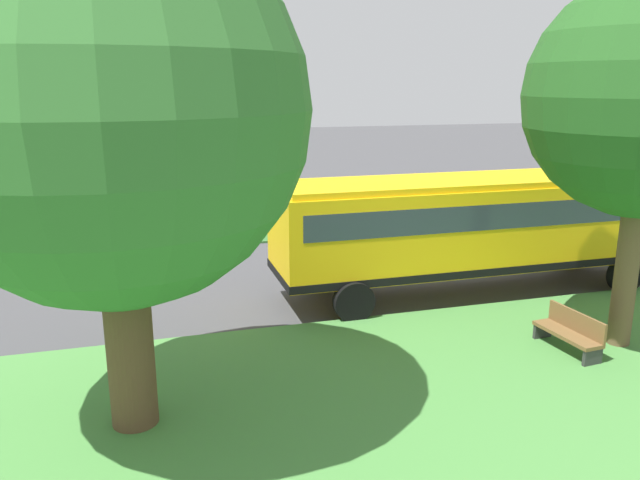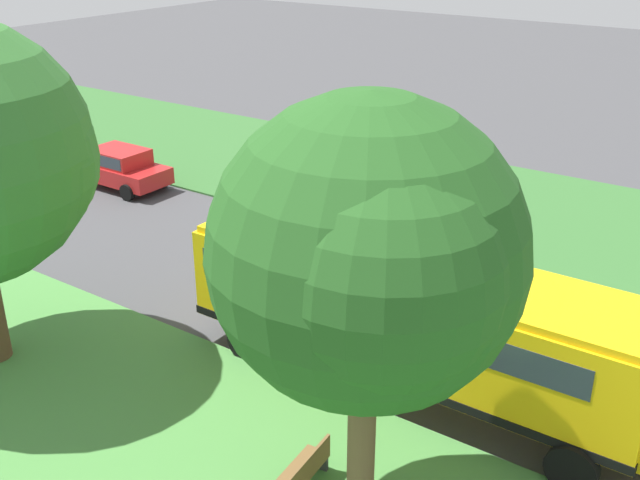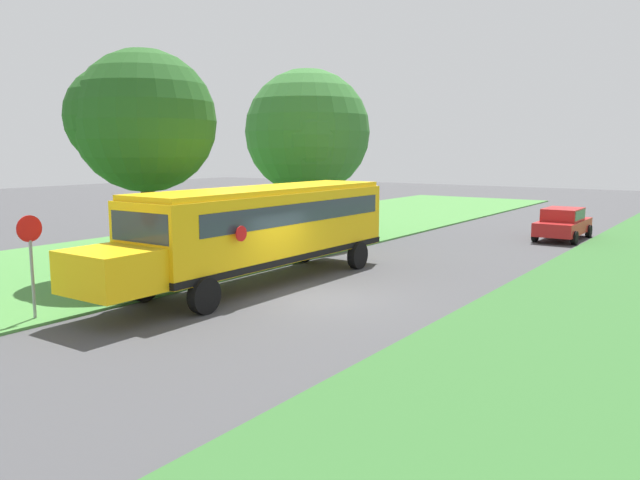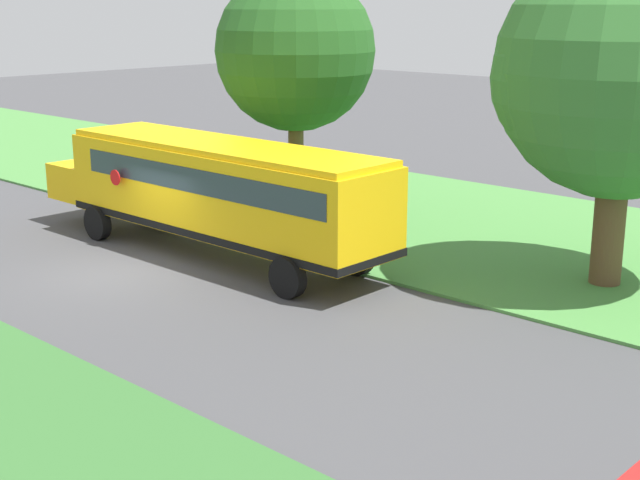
{
  "view_description": "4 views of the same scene",
  "coord_description": "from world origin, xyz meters",
  "px_view_note": "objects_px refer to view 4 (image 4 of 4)",
  "views": [
    {
      "loc": [
        -17.36,
        9.37,
        5.63
      ],
      "look_at": [
        -1.11,
        4.67,
        1.32
      ],
      "focal_mm": 35.0,
      "sensor_mm": 36.0,
      "label": 1
    },
    {
      "loc": [
        -15.78,
        -5.64,
        10.02
      ],
      "look_at": [
        -0.06,
        5.23,
        1.62
      ],
      "focal_mm": 42.0,
      "sensor_mm": 36.0,
      "label": 2
    },
    {
      "loc": [
        10.35,
        -14.81,
        4.37
      ],
      "look_at": [
        -0.72,
        1.09,
        1.56
      ],
      "focal_mm": 35.0,
      "sensor_mm": 36.0,
      "label": 3
    },
    {
      "loc": [
        12.63,
        18.83,
        6.77
      ],
      "look_at": [
        -1.58,
        5.64,
        1.58
      ],
      "focal_mm": 50.0,
      "sensor_mm": 36.0,
      "label": 4
    }
  ],
  "objects_px": {
    "school_bus": "(216,187)",
    "oak_tree_roadside_mid": "(612,74)",
    "stop_sign": "(123,157)",
    "park_bench": "(326,214)",
    "oak_tree_beside_bus": "(295,50)"
  },
  "relations": [
    {
      "from": "school_bus",
      "to": "oak_tree_roadside_mid",
      "type": "relative_size",
      "value": 1.51
    },
    {
      "from": "oak_tree_beside_bus",
      "to": "park_bench",
      "type": "xyz_separation_m",
      "value": [
        0.15,
        1.46,
        -4.89
      ]
    },
    {
      "from": "school_bus",
      "to": "stop_sign",
      "type": "bearing_deg",
      "value": -104.95
    },
    {
      "from": "oak_tree_beside_bus",
      "to": "oak_tree_roadside_mid",
      "type": "relative_size",
      "value": 0.95
    },
    {
      "from": "park_bench",
      "to": "stop_sign",
      "type": "bearing_deg",
      "value": -71.16
    },
    {
      "from": "school_bus",
      "to": "park_bench",
      "type": "xyz_separation_m",
      "value": [
        -4.25,
        0.17,
        -1.45
      ]
    },
    {
      "from": "oak_tree_roadside_mid",
      "to": "stop_sign",
      "type": "bearing_deg",
      "value": -80.23
    },
    {
      "from": "oak_tree_roadside_mid",
      "to": "park_bench",
      "type": "height_order",
      "value": "oak_tree_roadside_mid"
    },
    {
      "from": "school_bus",
      "to": "park_bench",
      "type": "distance_m",
      "value": 4.5
    },
    {
      "from": "oak_tree_roadside_mid",
      "to": "park_bench",
      "type": "distance_m",
      "value": 9.88
    },
    {
      "from": "school_bus",
      "to": "oak_tree_roadside_mid",
      "type": "height_order",
      "value": "oak_tree_roadside_mid"
    },
    {
      "from": "stop_sign",
      "to": "park_bench",
      "type": "xyz_separation_m",
      "value": [
        -2.41,
        7.07,
        -1.26
      ]
    },
    {
      "from": "stop_sign",
      "to": "park_bench",
      "type": "bearing_deg",
      "value": 108.84
    },
    {
      "from": "oak_tree_roadside_mid",
      "to": "school_bus",
      "type": "bearing_deg",
      "value": -62.79
    },
    {
      "from": "oak_tree_roadside_mid",
      "to": "park_bench",
      "type": "bearing_deg",
      "value": -88.02
    }
  ]
}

